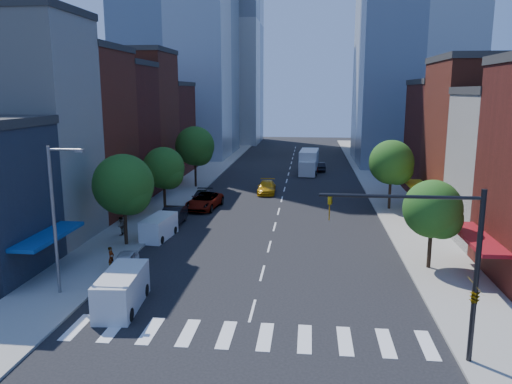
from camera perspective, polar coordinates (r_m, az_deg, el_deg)
ground at (r=29.15m, az=-0.42°, el=-13.41°), size 220.00×220.00×0.00m
sidewalk_left at (r=69.15m, az=-6.96°, el=1.22°), size 5.00×120.00×0.15m
sidewalk_right at (r=68.05m, az=14.02°, el=0.80°), size 5.00×120.00×0.15m
crosswalk at (r=26.47m, az=-1.18°, el=-16.11°), size 19.00×3.00×0.01m
bldg_left_1 at (r=45.30m, az=-26.09°, el=6.18°), size 12.00×8.00×18.00m
bldg_left_2 at (r=52.75m, az=-21.12°, el=6.07°), size 12.00×9.00×16.00m
bldg_left_3 at (r=60.45m, az=-17.43°, el=6.42°), size 12.00×8.00×15.00m
bldg_left_4 at (r=68.25m, az=-14.65°, el=7.93°), size 12.00×9.00×17.00m
bldg_left_5 at (r=77.32m, az=-12.10°, el=6.93°), size 12.00×10.00×13.00m
bldg_right_2 at (r=53.60m, az=25.80°, el=5.23°), size 12.00×10.00×15.00m
bldg_right_3 at (r=63.16m, az=22.73°, el=5.34°), size 12.00×10.00×13.00m
tower_far_w at (r=124.08m, az=-3.90°, el=18.72°), size 18.00×18.00×56.00m
traffic_signal at (r=24.24m, az=22.61°, el=-8.98°), size 7.24×2.24×8.00m
streetlight at (r=31.82m, az=-21.86°, el=-2.05°), size 2.25×0.25×9.00m
tree_left_near at (r=40.55m, az=-14.75°, el=0.58°), size 4.80×4.80×7.30m
tree_left_mid at (r=50.88m, az=-10.38°, el=2.53°), size 4.20×4.20×6.65m
tree_left_far at (r=64.22m, az=-6.88°, el=5.07°), size 5.00×5.00×7.75m
tree_right_near at (r=36.18m, az=19.76°, el=-2.11°), size 4.00×4.00×6.20m
tree_right_far at (r=53.42m, az=15.37°, el=3.09°), size 4.60×4.60×7.20m
parked_car_front at (r=35.96m, az=-14.76°, el=-7.78°), size 2.01×3.92×1.28m
parked_car_second at (r=47.07m, az=-9.52°, el=-2.76°), size 1.75×5.00×1.65m
parked_car_third at (r=53.08m, az=-5.90°, el=-1.04°), size 3.46×6.25×1.66m
parked_car_rear at (r=55.14m, az=-6.23°, el=-0.68°), size 2.27×5.14×1.47m
cargo_van_near at (r=30.01m, az=-15.16°, el=-10.88°), size 2.38×5.14×2.13m
cargo_van_far at (r=43.01m, az=-11.09°, el=-4.03°), size 2.19×4.57×1.88m
taxi at (r=60.78m, az=1.22°, el=0.54°), size 2.29×5.26×1.51m
traffic_car_oncoming at (r=78.61m, az=7.30°, el=2.89°), size 1.79×4.23×1.36m
traffic_car_far at (r=78.15m, az=6.35°, el=2.92°), size 2.19×4.60×1.52m
box_truck at (r=76.11m, az=6.04°, el=3.37°), size 3.09×8.72×3.46m
pedestrian_near at (r=36.31m, az=-16.22°, el=-7.20°), size 0.40×0.58×1.54m
pedestrian_far at (r=44.27m, az=-15.19°, el=-3.76°), size 0.74×0.87×1.58m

